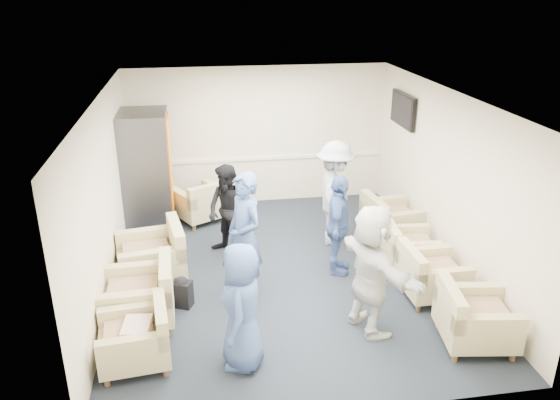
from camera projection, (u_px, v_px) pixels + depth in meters
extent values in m
plane|color=black|center=(283.00, 272.00, 8.38)|extent=(6.00, 6.00, 0.00)
plane|color=white|center=(284.00, 97.00, 7.37)|extent=(6.00, 6.00, 0.00)
cube|color=beige|center=(258.00, 136.00, 10.62)|extent=(5.00, 0.02, 2.70)
cube|color=beige|center=(336.00, 302.00, 5.12)|extent=(5.00, 0.02, 2.70)
cube|color=beige|center=(105.00, 200.00, 7.51)|extent=(0.02, 6.00, 2.70)
cube|color=beige|center=(446.00, 181.00, 8.24)|extent=(0.02, 6.00, 2.70)
cube|color=white|center=(259.00, 159.00, 10.77)|extent=(4.98, 0.04, 0.06)
cube|color=black|center=(403.00, 110.00, 9.62)|extent=(0.07, 1.00, 0.58)
cube|color=black|center=(401.00, 110.00, 9.62)|extent=(0.01, 0.92, 0.50)
cube|color=#4A4950|center=(405.00, 118.00, 9.68)|extent=(0.04, 0.10, 0.25)
cube|color=tan|center=(134.00, 345.00, 6.30)|extent=(0.86, 0.86, 0.26)
cube|color=#987054|center=(133.00, 333.00, 6.24)|extent=(0.60, 0.56, 0.09)
cube|color=tan|center=(161.00, 318.00, 6.26)|extent=(0.21, 0.79, 0.37)
cube|color=tan|center=(139.00, 303.00, 7.06)|extent=(0.93, 0.93, 0.30)
cube|color=#987054|center=(137.00, 290.00, 6.99)|extent=(0.64, 0.60, 0.11)
cube|color=tan|center=(166.00, 276.00, 7.00)|extent=(0.18, 0.90, 0.42)
cube|color=tan|center=(151.00, 264.00, 8.04)|extent=(1.07, 1.07, 0.31)
cube|color=#987054|center=(150.00, 251.00, 7.96)|extent=(0.73, 0.70, 0.11)
cube|color=tan|center=(176.00, 237.00, 8.01)|extent=(0.30, 0.94, 0.44)
cube|color=tan|center=(476.00, 325.00, 6.65)|extent=(0.95, 0.95, 0.28)
cube|color=#987054|center=(478.00, 312.00, 6.58)|extent=(0.66, 0.62, 0.10)
cube|color=tan|center=(450.00, 301.00, 6.52)|extent=(0.26, 0.85, 0.40)
cube|color=tan|center=(432.00, 280.00, 7.66)|extent=(0.83, 0.83, 0.27)
cube|color=#987054|center=(434.00, 269.00, 7.59)|extent=(0.58, 0.54, 0.10)
cube|color=tan|center=(411.00, 262.00, 7.49)|extent=(0.15, 0.82, 0.38)
cube|color=tan|center=(410.00, 252.00, 8.50)|extent=(0.81, 0.81, 0.25)
cube|color=#987054|center=(411.00, 243.00, 8.43)|extent=(0.56, 0.53, 0.09)
cube|color=tan|center=(391.00, 235.00, 8.36)|extent=(0.19, 0.76, 0.35)
cube|color=tan|center=(391.00, 225.00, 9.39)|extent=(0.96, 0.96, 0.28)
cube|color=#987054|center=(392.00, 214.00, 9.32)|extent=(0.66, 0.62, 0.10)
cube|color=tan|center=(374.00, 209.00, 9.17)|extent=(0.25, 0.86, 0.40)
cube|color=tan|center=(200.00, 207.00, 10.15)|extent=(1.14, 1.14, 0.28)
cube|color=#987054|center=(200.00, 197.00, 10.08)|extent=(0.75, 0.77, 0.10)
cube|color=tan|center=(209.00, 195.00, 9.77)|extent=(0.80, 0.52, 0.39)
cube|color=#4A4950|center=(146.00, 171.00, 9.60)|extent=(0.83, 1.00, 2.11)
cube|color=#E23604|center=(171.00, 164.00, 9.62)|extent=(0.02, 0.85, 1.68)
cube|color=black|center=(174.00, 210.00, 9.95)|extent=(0.02, 0.50, 0.13)
cube|color=black|center=(182.00, 294.00, 7.44)|extent=(0.32, 0.28, 0.37)
sphere|color=black|center=(181.00, 283.00, 7.38)|extent=(0.19, 0.19, 0.19)
cube|color=silver|center=(137.00, 328.00, 6.22)|extent=(0.34, 0.43, 0.12)
imported|color=#3C5590|center=(242.00, 307.00, 6.10)|extent=(0.64, 0.83, 1.53)
imported|color=#3C5590|center=(245.00, 236.00, 7.45)|extent=(0.69, 0.79, 1.83)
imported|color=black|center=(228.00, 212.00, 8.64)|extent=(0.92, 0.94, 1.52)
imported|color=silver|center=(335.00, 194.00, 9.02)|extent=(0.91, 1.27, 1.78)
imported|color=#3C5590|center=(338.00, 226.00, 8.11)|extent=(0.64, 0.98, 1.55)
imported|color=silver|center=(372.00, 270.00, 6.70)|extent=(0.93, 1.67, 1.71)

